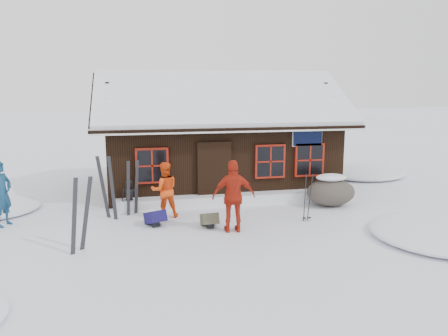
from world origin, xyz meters
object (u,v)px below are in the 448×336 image
Objects in this scene: boulder at (331,191)px; skier_teal at (2,194)px; skier_orange_left at (165,190)px; skier_orange_right at (234,196)px; backpack_olive at (209,222)px; skier_crouched at (129,195)px; ski_pair_left at (80,215)px; ski_poles at (307,198)px; backpack_blue at (155,220)px.

skier_teal is at bearing -179.46° from boulder.
skier_orange_left is at bearing -66.72° from skier_teal.
skier_teal is 4.44m from skier_orange_left.
skier_teal is at bearing -5.97° from skier_orange_left.
backpack_olive is (-0.56, 0.51, -0.82)m from skier_orange_right.
skier_orange_right is at bearing -152.87° from boulder.
skier_crouched is 1.72× the size of backpack_olive.
ski_pair_left is (-1.09, -3.24, 0.38)m from skier_crouched.
skier_orange_right is 1.37× the size of ski_poles.
ski_pair_left is at bearing -111.82° from skier_crouched.
skier_orange_left is at bearing 163.31° from ski_poles.
skier_crouched is 6.44m from boulder.
backpack_blue is at bearing 6.94° from ski_pair_left.
skier_orange_left is at bearing 13.23° from ski_pair_left.
skier_orange_right is 2.01× the size of skier_crouched.
ski_pair_left is at bearing -169.75° from ski_poles.
skier_orange_left reaches higher than skier_crouched.
skier_orange_right is at bearing 130.08° from skier_orange_left.
skier_orange_left is 4.16m from ski_poles.
skier_orange_right is 3.86m from ski_pair_left.
ski_poles is (3.98, -1.19, -0.16)m from skier_orange_left.
ski_pair_left is at bearing -111.41° from skier_teal.
ski_pair_left reaches higher than skier_crouched.
skier_orange_left is (4.44, -0.09, -0.09)m from skier_teal.
boulder is 1.13× the size of ski_poles.
backpack_olive is (5.57, -1.27, -0.76)m from skier_teal.
backpack_olive is at bearing 128.81° from skier_orange_left.
backpack_blue is at bearing 159.31° from backpack_olive.
skier_teal is 1.14× the size of boulder.
backpack_olive is (2.16, -2.13, -0.33)m from skier_crouched.
ski_poles reaches higher than boulder.
skier_orange_left is at bearing -40.45° from skier_orange_right.
backpack_olive is at bearing 179.82° from ski_poles.
skier_teal is at bearing 146.53° from backpack_blue.
skier_teal reaches higher than boulder.
ski_pair_left is (-3.81, -0.60, -0.11)m from skier_orange_right.
skier_orange_left reaches higher than ski_poles.
skier_orange_left is 1.72× the size of skier_crouched.
skier_crouched reaches higher than backpack_olive.
skier_orange_right is 2.38m from backpack_blue.
backpack_olive is at bearing -39.29° from backpack_blue.
ski_pair_left is at bearing -164.65° from backpack_olive.
skier_teal is 6.38m from skier_orange_right.
boulder is at bearing -148.23° from skier_orange_right.
skier_teal is at bearing -169.15° from skier_crouched.
backpack_blue is (4.11, -0.82, -0.75)m from skier_teal.
ski_poles is at bearing -23.81° from ski_pair_left.
backpack_olive is (3.25, 1.11, -0.71)m from ski_pair_left.
boulder is 7.89m from ski_pair_left.
skier_orange_right reaches higher than backpack_blue.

